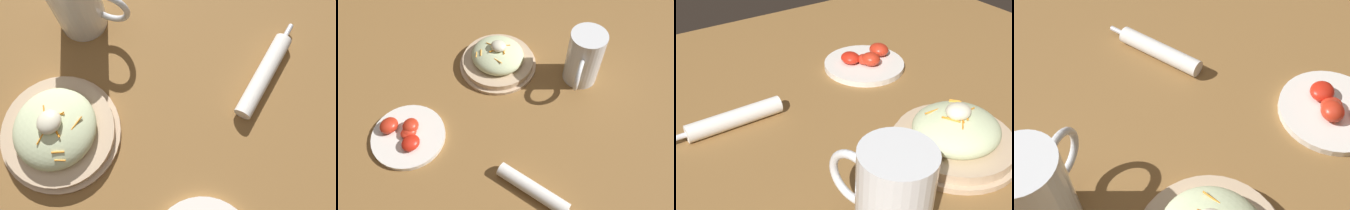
# 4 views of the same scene
# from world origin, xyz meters

# --- Properties ---
(ground_plane) EXTENTS (1.43, 1.43, 0.00)m
(ground_plane) POSITION_xyz_m (0.00, 0.00, 0.00)
(ground_plane) COLOR olive
(beer_mug) EXTENTS (0.10, 0.16, 0.17)m
(beer_mug) POSITION_xyz_m (0.17, 0.18, 0.07)
(beer_mug) COLOR white
(beer_mug) RESTS_ON ground_plane
(napkin_roll) EXTENTS (0.22, 0.03, 0.03)m
(napkin_roll) POSITION_xyz_m (0.24, -0.21, 0.02)
(napkin_roll) COLOR white
(napkin_roll) RESTS_ON ground_plane
(tomato_plate) EXTENTS (0.19, 0.19, 0.04)m
(tomato_plate) POSITION_xyz_m (-0.11, -0.26, 0.01)
(tomato_plate) COLOR white
(tomato_plate) RESTS_ON ground_plane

